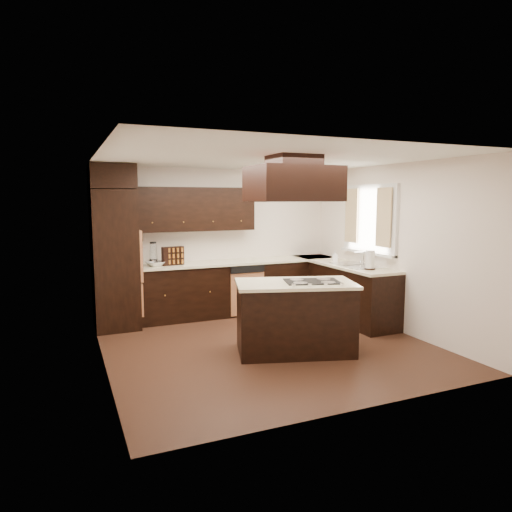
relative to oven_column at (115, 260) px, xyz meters
name	(u,v)px	position (x,y,z in m)	size (l,w,h in m)	color
floor	(267,346)	(1.78, -1.71, -1.07)	(4.20, 4.20, 0.02)	#4F2D1D
ceiling	(267,158)	(1.78, -1.71, 1.45)	(4.20, 4.20, 0.02)	white
wall_back	(217,241)	(1.78, 0.40, 0.19)	(4.20, 0.02, 2.50)	#F2E1D1
wall_front	(363,280)	(1.78, -3.81, 0.19)	(4.20, 0.02, 2.50)	#F2E1D1
wall_left	(100,263)	(-0.33, -1.71, 0.19)	(0.02, 4.20, 2.50)	#F2E1D1
wall_right	(394,247)	(3.88, -1.71, 0.19)	(0.02, 4.20, 2.50)	#F2E1D1
oven_column	(115,260)	(0.00, 0.00, 0.00)	(0.65, 0.75, 2.12)	black
wall_oven_face	(138,255)	(0.35, 0.00, 0.06)	(0.05, 0.62, 0.78)	#C87D4F
base_cabinets_back	(225,289)	(1.81, 0.09, -0.62)	(2.93, 0.60, 0.88)	black
base_cabinets_right	(341,291)	(3.58, -0.80, -0.62)	(0.60, 2.40, 0.88)	black
countertop_back	(225,263)	(1.81, 0.08, -0.16)	(2.93, 0.63, 0.04)	beige
countertop_right	(341,264)	(3.56, -0.80, -0.16)	(0.63, 2.40, 0.04)	beige
upper_cabinets	(195,209)	(1.34, 0.23, 0.75)	(2.00, 0.34, 0.72)	black
dishwasher_front	(247,294)	(2.10, -0.20, -0.66)	(0.60, 0.05, 0.72)	#C87D4F
window_frame	(370,220)	(3.85, -1.16, 0.59)	(0.06, 1.32, 1.12)	white
window_pane	(371,220)	(3.87, -1.16, 0.59)	(0.00, 1.20, 1.00)	white
curtain_left	(384,217)	(3.79, -1.57, 0.64)	(0.02, 0.34, 0.90)	beige
curtain_right	(351,216)	(3.79, -0.74, 0.64)	(0.02, 0.34, 0.90)	beige
sink_rim	(354,265)	(3.58, -1.16, -0.14)	(0.52, 0.84, 0.01)	silver
island	(295,319)	(2.00, -2.10, -0.62)	(1.45, 0.79, 0.88)	black
island_top	(295,284)	(2.00, -2.10, -0.16)	(1.51, 0.85, 0.04)	beige
cooktop	(312,281)	(2.21, -2.16, -0.13)	(0.69, 0.46, 0.01)	black
range_hood	(294,184)	(1.88, -2.25, 1.10)	(1.05, 0.72, 0.42)	black
hood_duct	(294,161)	(1.88, -2.25, 1.38)	(0.55, 0.50, 0.13)	black
blender_base	(154,263)	(0.60, 0.08, -0.09)	(0.15, 0.15, 0.10)	silver
blender_pitcher	(153,251)	(0.60, 0.08, 0.09)	(0.13, 0.13, 0.26)	silver
spice_rack	(173,256)	(0.90, 0.02, 0.01)	(0.36, 0.09, 0.30)	black
mixing_bowl	(156,264)	(0.62, 0.03, -0.10)	(0.30, 0.30, 0.07)	white
soap_bottle	(335,256)	(3.54, -0.64, -0.05)	(0.08, 0.09, 0.19)	white
paper_towel	(370,260)	(3.53, -1.61, 0.01)	(0.13, 0.13, 0.29)	white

